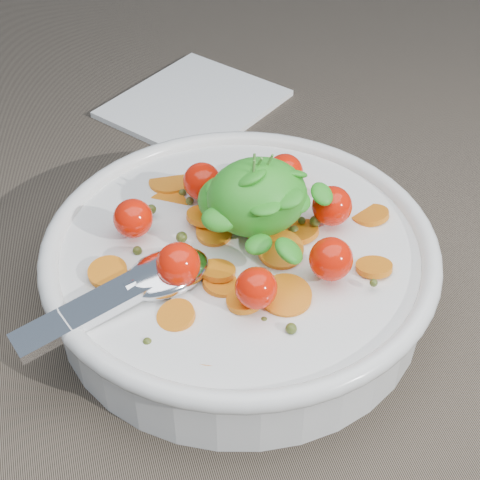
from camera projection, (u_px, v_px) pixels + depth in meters
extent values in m
plane|color=brown|center=(208.00, 282.00, 0.53)|extent=(6.00, 6.00, 0.00)
cylinder|color=white|center=(240.00, 272.00, 0.50)|extent=(0.25, 0.25, 0.05)
torus|color=white|center=(240.00, 246.00, 0.48)|extent=(0.26, 0.26, 0.01)
cylinder|color=white|center=(240.00, 294.00, 0.51)|extent=(0.12, 0.12, 0.01)
cylinder|color=brown|center=(240.00, 272.00, 0.50)|extent=(0.23, 0.23, 0.04)
cylinder|color=orange|center=(286.00, 296.00, 0.45)|extent=(0.04, 0.04, 0.01)
cylinder|color=orange|center=(214.00, 232.00, 0.49)|extent=(0.03, 0.03, 0.01)
cylinder|color=orange|center=(262.00, 172.00, 0.54)|extent=(0.03, 0.03, 0.01)
cylinder|color=orange|center=(374.00, 267.00, 0.47)|extent=(0.03, 0.03, 0.01)
cylinder|color=orange|center=(228.00, 202.00, 0.51)|extent=(0.04, 0.04, 0.02)
cylinder|color=orange|center=(257.00, 218.00, 0.51)|extent=(0.03, 0.03, 0.01)
cylinder|color=orange|center=(281.00, 249.00, 0.47)|extent=(0.04, 0.04, 0.01)
cylinder|color=orange|center=(176.00, 316.00, 0.44)|extent=(0.03, 0.03, 0.01)
cylinder|color=orange|center=(162.00, 262.00, 0.47)|extent=(0.04, 0.04, 0.02)
cylinder|color=orange|center=(211.00, 350.00, 0.42)|extent=(0.04, 0.04, 0.01)
cylinder|color=orange|center=(217.00, 271.00, 0.46)|extent=(0.03, 0.03, 0.01)
cylinder|color=orange|center=(279.00, 171.00, 0.54)|extent=(0.04, 0.04, 0.01)
cylinder|color=orange|center=(298.00, 232.00, 0.49)|extent=(0.03, 0.03, 0.01)
cylinder|color=orange|center=(370.00, 215.00, 0.51)|extent=(0.04, 0.04, 0.01)
cylinder|color=orange|center=(273.00, 198.00, 0.52)|extent=(0.04, 0.04, 0.01)
cylinder|color=orange|center=(245.00, 300.00, 0.44)|extent=(0.03, 0.03, 0.01)
cylinder|color=orange|center=(108.00, 272.00, 0.46)|extent=(0.03, 0.03, 0.01)
cylinder|color=orange|center=(206.00, 216.00, 0.50)|extent=(0.03, 0.03, 0.01)
cylinder|color=orange|center=(223.00, 283.00, 0.46)|extent=(0.04, 0.04, 0.01)
cylinder|color=orange|center=(213.00, 194.00, 0.52)|extent=(0.03, 0.03, 0.01)
cylinder|color=orange|center=(171.00, 183.00, 0.54)|extent=(0.04, 0.04, 0.01)
cylinder|color=orange|center=(167.00, 208.00, 0.52)|extent=(0.04, 0.04, 0.01)
cylinder|color=orange|center=(265.00, 230.00, 0.49)|extent=(0.03, 0.03, 0.01)
sphere|color=#45511B|center=(302.00, 220.00, 0.50)|extent=(0.01, 0.01, 0.01)
sphere|color=#45511B|center=(253.00, 197.00, 0.52)|extent=(0.01, 0.01, 0.01)
sphere|color=#45511B|center=(315.00, 221.00, 0.49)|extent=(0.01, 0.01, 0.01)
sphere|color=#45511B|center=(374.00, 283.00, 0.45)|extent=(0.01, 0.01, 0.01)
sphere|color=#45511B|center=(211.00, 185.00, 0.53)|extent=(0.00, 0.00, 0.00)
sphere|color=#45511B|center=(147.00, 222.00, 0.49)|extent=(0.00, 0.00, 0.00)
sphere|color=#45511B|center=(294.00, 231.00, 0.49)|extent=(0.01, 0.01, 0.01)
sphere|color=#45511B|center=(291.00, 329.00, 0.43)|extent=(0.01, 0.01, 0.01)
sphere|color=#45511B|center=(190.00, 201.00, 0.52)|extent=(0.01, 0.01, 0.01)
sphere|color=#45511B|center=(264.00, 321.00, 0.44)|extent=(0.00, 0.00, 0.00)
sphere|color=#45511B|center=(151.00, 209.00, 0.50)|extent=(0.01, 0.01, 0.01)
sphere|color=#45511B|center=(137.00, 251.00, 0.48)|extent=(0.01, 0.01, 0.01)
sphere|color=#45511B|center=(220.00, 213.00, 0.50)|extent=(0.01, 0.01, 0.01)
sphere|color=#45511B|center=(326.00, 195.00, 0.52)|extent=(0.01, 0.01, 0.01)
sphere|color=#45511B|center=(323.00, 189.00, 0.52)|extent=(0.01, 0.01, 0.01)
sphere|color=#45511B|center=(251.00, 217.00, 0.51)|extent=(0.01, 0.01, 0.01)
sphere|color=#45511B|center=(183.00, 193.00, 0.52)|extent=(0.01, 0.01, 0.01)
sphere|color=#45511B|center=(147.00, 342.00, 0.42)|extent=(0.01, 0.01, 0.01)
sphere|color=#45511B|center=(282.00, 191.00, 0.52)|extent=(0.01, 0.01, 0.01)
sphere|color=#45511B|center=(182.00, 237.00, 0.48)|extent=(0.01, 0.01, 0.01)
sphere|color=red|center=(332.00, 206.00, 0.49)|extent=(0.03, 0.03, 0.03)
sphere|color=red|center=(285.00, 172.00, 0.52)|extent=(0.03, 0.03, 0.03)
sphere|color=red|center=(202.00, 181.00, 0.51)|extent=(0.03, 0.03, 0.03)
sphere|color=red|center=(133.00, 218.00, 0.48)|extent=(0.03, 0.03, 0.03)
sphere|color=red|center=(178.00, 264.00, 0.45)|extent=(0.03, 0.03, 0.03)
sphere|color=red|center=(256.00, 288.00, 0.43)|extent=(0.03, 0.03, 0.03)
sphere|color=red|center=(331.00, 259.00, 0.45)|extent=(0.03, 0.03, 0.03)
ellipsoid|color=green|center=(257.00, 197.00, 0.47)|extent=(0.07, 0.06, 0.05)
ellipsoid|color=green|center=(227.00, 200.00, 0.48)|extent=(0.04, 0.04, 0.03)
ellipsoid|color=green|center=(253.00, 165.00, 0.47)|extent=(0.03, 0.03, 0.02)
ellipsoid|color=green|center=(295.00, 174.00, 0.47)|extent=(0.02, 0.02, 0.02)
ellipsoid|color=green|center=(273.00, 172.00, 0.49)|extent=(0.02, 0.02, 0.01)
ellipsoid|color=green|center=(289.00, 251.00, 0.44)|extent=(0.02, 0.02, 0.02)
ellipsoid|color=green|center=(240.00, 185.00, 0.48)|extent=(0.02, 0.03, 0.02)
ellipsoid|color=green|center=(256.00, 184.00, 0.47)|extent=(0.03, 0.02, 0.02)
ellipsoid|color=green|center=(249.00, 194.00, 0.46)|extent=(0.01, 0.02, 0.01)
ellipsoid|color=green|center=(219.00, 219.00, 0.46)|extent=(0.03, 0.03, 0.02)
ellipsoid|color=green|center=(264.00, 182.00, 0.46)|extent=(0.03, 0.03, 0.02)
ellipsoid|color=green|center=(265.00, 207.00, 0.45)|extent=(0.03, 0.03, 0.01)
ellipsoid|color=green|center=(259.00, 210.00, 0.46)|extent=(0.03, 0.03, 0.02)
ellipsoid|color=green|center=(218.00, 189.00, 0.47)|extent=(0.02, 0.02, 0.01)
ellipsoid|color=green|center=(263.00, 187.00, 0.48)|extent=(0.02, 0.02, 0.02)
ellipsoid|color=green|center=(295.00, 200.00, 0.47)|extent=(0.03, 0.03, 0.01)
ellipsoid|color=green|center=(257.00, 187.00, 0.47)|extent=(0.03, 0.03, 0.02)
ellipsoid|color=green|center=(270.00, 205.00, 0.46)|extent=(0.02, 0.02, 0.01)
ellipsoid|color=green|center=(250.00, 177.00, 0.46)|extent=(0.03, 0.03, 0.02)
ellipsoid|color=green|center=(285.00, 198.00, 0.46)|extent=(0.03, 0.03, 0.02)
ellipsoid|color=green|center=(322.00, 194.00, 0.47)|extent=(0.02, 0.02, 0.01)
ellipsoid|color=green|center=(258.00, 169.00, 0.46)|extent=(0.02, 0.03, 0.02)
ellipsoid|color=green|center=(262.00, 186.00, 0.48)|extent=(0.02, 0.02, 0.01)
ellipsoid|color=green|center=(287.00, 191.00, 0.46)|extent=(0.02, 0.03, 0.02)
ellipsoid|color=green|center=(236.00, 180.00, 0.47)|extent=(0.02, 0.03, 0.02)
ellipsoid|color=green|center=(259.00, 244.00, 0.45)|extent=(0.02, 0.02, 0.01)
cylinder|color=#4C8C33|center=(251.00, 190.00, 0.46)|extent=(0.01, 0.00, 0.04)
cylinder|color=#4C8C33|center=(260.00, 179.00, 0.47)|extent=(0.02, 0.01, 0.04)
cylinder|color=#4C8C33|center=(249.00, 179.00, 0.47)|extent=(0.01, 0.02, 0.04)
cylinder|color=#4C8C33|center=(253.00, 186.00, 0.46)|extent=(0.01, 0.01, 0.04)
ellipsoid|color=silver|center=(167.00, 273.00, 0.46)|extent=(0.07, 0.05, 0.02)
cube|color=silver|center=(101.00, 304.00, 0.44)|extent=(0.11, 0.05, 0.02)
cylinder|color=silver|center=(141.00, 284.00, 0.45)|extent=(0.02, 0.02, 0.01)
cube|color=white|center=(194.00, 104.00, 0.70)|extent=(0.20, 0.19, 0.01)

